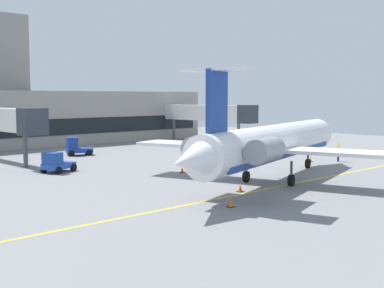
# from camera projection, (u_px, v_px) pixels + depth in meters

# --- Properties ---
(ground) EXTENTS (120.00, 120.00, 0.11)m
(ground) POSITION_uv_depth(u_px,v_px,m) (237.00, 191.00, 38.83)
(ground) COLOR slate
(jet_bridge_west) EXTENTS (2.40, 18.48, 5.89)m
(jet_bridge_west) POSITION_uv_depth(u_px,v_px,m) (210.00, 113.00, 79.26)
(jet_bridge_west) COLOR silver
(jet_bridge_west) RESTS_ON ground
(regional_jet) EXTENTS (30.46, 24.62, 8.92)m
(regional_jet) POSITION_uv_depth(u_px,v_px,m) (272.00, 144.00, 42.13)
(regional_jet) COLOR white
(regional_jet) RESTS_ON ground
(baggage_tug) EXTENTS (3.52, 3.07, 2.20)m
(baggage_tug) POSITION_uv_depth(u_px,v_px,m) (76.00, 147.00, 62.07)
(baggage_tug) COLOR #19389E
(baggage_tug) RESTS_ON ground
(pushback_tractor) EXTENTS (3.48, 2.88, 1.93)m
(pushback_tractor) POSITION_uv_depth(u_px,v_px,m) (56.00, 163.00, 48.02)
(pushback_tractor) COLOR #1E4CB2
(pushback_tractor) RESTS_ON ground
(marshaller) EXTENTS (0.67, 0.63, 1.98)m
(marshaller) POSITION_uv_depth(u_px,v_px,m) (338.00, 152.00, 56.24)
(marshaller) COLOR #191E33
(marshaller) RESTS_ON ground
(safety_cone_alpha) EXTENTS (0.47, 0.47, 0.55)m
(safety_cone_alpha) POSITION_uv_depth(u_px,v_px,m) (231.00, 203.00, 33.01)
(safety_cone_alpha) COLOR orange
(safety_cone_alpha) RESTS_ON ground
(safety_cone_bravo) EXTENTS (0.47, 0.47, 0.55)m
(safety_cone_bravo) POSITION_uv_depth(u_px,v_px,m) (240.00, 189.00, 38.30)
(safety_cone_bravo) COLOR orange
(safety_cone_bravo) RESTS_ON ground
(safety_cone_charlie) EXTENTS (0.47, 0.47, 0.55)m
(safety_cone_charlie) POSITION_uv_depth(u_px,v_px,m) (182.00, 170.00, 48.04)
(safety_cone_charlie) COLOR orange
(safety_cone_charlie) RESTS_ON ground
(safety_cone_delta) EXTENTS (0.47, 0.47, 0.55)m
(safety_cone_delta) POSITION_uv_depth(u_px,v_px,m) (310.00, 159.00, 56.12)
(safety_cone_delta) COLOR orange
(safety_cone_delta) RESTS_ON ground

